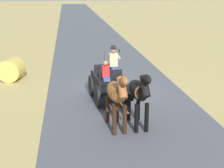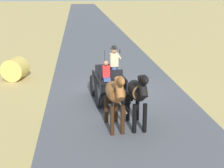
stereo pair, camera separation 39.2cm
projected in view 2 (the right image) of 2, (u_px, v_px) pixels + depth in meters
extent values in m
plane|color=tan|center=(118.00, 93.00, 15.50)|extent=(200.00, 200.00, 0.00)
cube|color=#4C4C51|center=(118.00, 93.00, 15.50)|extent=(6.50, 160.00, 0.01)
cube|color=black|center=(109.00, 86.00, 14.44)|extent=(1.40, 2.30, 0.12)
cube|color=black|center=(122.00, 79.00, 14.47)|extent=(0.26, 2.09, 0.44)
cube|color=black|center=(96.00, 80.00, 14.25)|extent=(0.26, 2.09, 0.44)
cube|color=black|center=(115.00, 97.00, 13.32)|extent=(1.10, 0.34, 0.08)
cube|color=black|center=(104.00, 82.00, 15.62)|extent=(0.74, 0.27, 0.06)
cube|color=black|center=(112.00, 81.00, 13.76)|extent=(1.05, 0.45, 0.14)
cube|color=black|center=(111.00, 75.00, 13.87)|extent=(1.02, 0.18, 0.44)
cube|color=black|center=(107.00, 75.00, 14.79)|extent=(1.05, 0.45, 0.14)
cube|color=black|center=(106.00, 69.00, 14.90)|extent=(1.02, 0.18, 0.44)
cylinder|color=black|center=(128.00, 94.00, 13.89)|extent=(0.19, 0.97, 0.96)
cylinder|color=black|center=(128.00, 94.00, 13.89)|extent=(0.14, 0.22, 0.21)
cylinder|color=black|center=(97.00, 96.00, 13.64)|extent=(0.19, 0.97, 0.96)
cylinder|color=black|center=(97.00, 96.00, 13.64)|extent=(0.14, 0.22, 0.21)
cylinder|color=black|center=(120.00, 84.00, 15.34)|extent=(0.19, 0.97, 0.96)
cylinder|color=black|center=(120.00, 84.00, 15.34)|extent=(0.14, 0.22, 0.21)
cylinder|color=black|center=(92.00, 85.00, 15.09)|extent=(0.19, 0.97, 0.96)
cylinder|color=black|center=(92.00, 85.00, 15.09)|extent=(0.14, 0.22, 0.21)
cylinder|color=brown|center=(120.00, 104.00, 12.39)|extent=(0.26, 2.00, 0.07)
cylinder|color=black|center=(105.00, 65.00, 13.50)|extent=(0.02, 0.02, 1.30)
cylinder|color=#384C7F|center=(114.00, 76.00, 14.01)|extent=(0.22, 0.22, 0.90)
cube|color=tan|center=(114.00, 60.00, 13.80)|extent=(0.36, 0.25, 0.56)
sphere|color=#9E7051|center=(114.00, 51.00, 13.68)|extent=(0.22, 0.22, 0.22)
cylinder|color=black|center=(114.00, 48.00, 13.65)|extent=(0.36, 0.36, 0.01)
cylinder|color=black|center=(114.00, 47.00, 13.64)|extent=(0.20, 0.20, 0.10)
cylinder|color=tan|center=(118.00, 56.00, 13.74)|extent=(0.27, 0.10, 0.32)
cube|color=black|center=(120.00, 51.00, 13.68)|extent=(0.03, 0.07, 0.14)
cube|color=#384C7F|center=(107.00, 79.00, 13.56)|extent=(0.31, 0.34, 0.14)
cube|color=red|center=(106.00, 71.00, 13.58)|extent=(0.32, 0.23, 0.48)
sphere|color=#9E7051|center=(106.00, 63.00, 13.48)|extent=(0.20, 0.20, 0.20)
ellipsoid|color=black|center=(137.00, 90.00, 11.50)|extent=(0.64, 1.59, 0.64)
cylinder|color=black|center=(145.00, 118.00, 11.25)|extent=(0.15, 0.15, 1.05)
cylinder|color=black|center=(134.00, 119.00, 11.20)|extent=(0.15, 0.15, 1.05)
cylinder|color=black|center=(137.00, 107.00, 12.28)|extent=(0.15, 0.15, 1.05)
cylinder|color=black|center=(128.00, 108.00, 12.23)|extent=(0.15, 0.15, 1.05)
cylinder|color=black|center=(143.00, 86.00, 10.58)|extent=(0.29, 0.66, 0.73)
ellipsoid|color=black|center=(145.00, 79.00, 10.29)|extent=(0.25, 0.55, 0.28)
cube|color=black|center=(143.00, 85.00, 10.59)|extent=(0.09, 0.50, 0.56)
cylinder|color=black|center=(132.00, 92.00, 12.28)|extent=(0.11, 0.11, 0.70)
torus|color=brown|center=(140.00, 93.00, 10.96)|extent=(0.55, 0.10, 0.55)
ellipsoid|color=brown|center=(114.00, 92.00, 11.34)|extent=(0.70, 1.60, 0.64)
cylinder|color=black|center=(123.00, 120.00, 11.11)|extent=(0.15, 0.15, 1.05)
cylinder|color=black|center=(112.00, 121.00, 11.04)|extent=(0.15, 0.15, 1.05)
cylinder|color=black|center=(116.00, 108.00, 12.13)|extent=(0.15, 0.15, 1.05)
cylinder|color=black|center=(106.00, 109.00, 12.06)|extent=(0.15, 0.15, 1.05)
cylinder|color=brown|center=(120.00, 88.00, 10.44)|extent=(0.32, 0.67, 0.73)
ellipsoid|color=brown|center=(121.00, 81.00, 10.14)|extent=(0.27, 0.56, 0.28)
cube|color=black|center=(119.00, 87.00, 10.44)|extent=(0.11, 0.51, 0.56)
cylinder|color=black|center=(110.00, 93.00, 12.13)|extent=(0.11, 0.11, 0.70)
torus|color=brown|center=(118.00, 94.00, 10.81)|extent=(0.55, 0.12, 0.55)
cylinder|color=gold|center=(15.00, 69.00, 17.61)|extent=(1.43, 1.36, 1.20)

